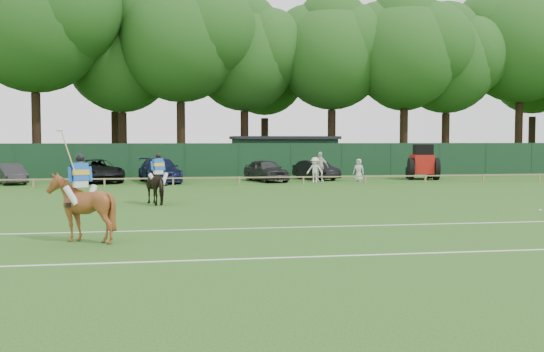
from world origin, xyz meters
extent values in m
plane|color=#1E4C14|center=(0.00, 0.00, 0.00)|extent=(160.00, 160.00, 0.00)
imported|color=black|center=(-3.75, 7.09, 0.81)|extent=(1.55, 2.11, 1.63)
imported|color=brown|center=(-5.71, -2.79, 0.93)|extent=(1.99, 2.10, 1.87)
imported|color=#2B2C2E|center=(-12.97, 21.18, 0.64)|extent=(2.83, 4.10, 1.28)
imported|color=black|center=(-7.85, 21.86, 0.74)|extent=(4.32, 5.88, 1.49)
imported|color=#13193B|center=(-3.82, 21.19, 0.79)|extent=(3.12, 5.72, 1.57)
imported|color=#2E2E31|center=(3.12, 20.96, 0.73)|extent=(2.86, 4.61, 1.46)
imported|color=black|center=(6.82, 22.24, 0.66)|extent=(2.75, 4.26, 1.33)
imported|color=white|center=(6.15, 19.76, 0.81)|extent=(1.18, 0.91, 1.61)
imported|color=silver|center=(6.57, 20.17, 0.98)|extent=(1.16, 0.50, 1.96)
imported|color=beige|center=(9.18, 19.99, 0.75)|extent=(0.87, 0.80, 1.50)
cube|color=silver|center=(-3.75, 7.09, 1.38)|extent=(0.43, 0.38, 0.18)
cube|color=blue|center=(-3.75, 7.09, 1.70)|extent=(0.49, 0.43, 0.51)
cube|color=gold|center=(-3.75, 7.09, 1.68)|extent=(0.51, 0.43, 0.18)
sphere|color=black|center=(-3.75, 7.09, 2.07)|extent=(0.25, 0.25, 0.25)
cylinder|color=silver|center=(-3.49, 7.14, 1.08)|extent=(0.39, 0.45, 0.59)
cylinder|color=silver|center=(-3.97, 6.94, 1.08)|extent=(0.47, 0.28, 0.59)
cube|color=silver|center=(-5.71, -2.79, 1.57)|extent=(0.43, 0.37, 0.18)
cube|color=blue|center=(-5.71, -2.79, 1.89)|extent=(0.48, 0.42, 0.51)
cube|color=gold|center=(-5.71, -2.79, 1.87)|extent=(0.50, 0.41, 0.18)
sphere|color=black|center=(-5.71, -2.79, 2.26)|extent=(0.25, 0.25, 0.25)
cylinder|color=silver|center=(-5.45, -2.75, 1.27)|extent=(0.39, 0.44, 0.59)
cylinder|color=silver|center=(-5.94, -2.93, 1.27)|extent=(0.46, 0.29, 0.59)
cylinder|color=tan|center=(-6.01, -2.85, 2.44)|extent=(0.45, 0.47, 1.17)
sphere|color=silver|center=(10.77, 1.79, 0.04)|extent=(0.09, 0.09, 0.09)
cube|color=silver|center=(0.00, -6.00, 0.01)|extent=(60.00, 0.10, 0.01)
cube|color=silver|center=(0.00, -1.00, 0.01)|extent=(60.00, 0.10, 0.01)
cube|color=#997F5B|center=(0.00, 18.00, 0.45)|extent=(62.00, 0.08, 0.08)
cube|color=#14351E|center=(0.00, 27.00, 1.25)|extent=(92.00, 0.04, 2.50)
cube|color=#14331E|center=(6.00, 30.00, 1.40)|extent=(8.00, 4.00, 2.80)
cube|color=black|center=(6.00, 30.00, 2.92)|extent=(8.40, 4.40, 0.24)
cube|color=red|center=(14.22, 21.50, 1.06)|extent=(1.83, 2.67, 1.32)
cube|color=black|center=(14.13, 21.10, 1.98)|extent=(1.48, 1.56, 0.91)
cylinder|color=black|center=(13.22, 21.00, 0.76)|extent=(0.64, 1.55, 1.52)
cylinder|color=black|center=(14.90, 20.61, 0.76)|extent=(0.64, 1.55, 1.52)
cylinder|color=black|center=(13.71, 22.66, 0.41)|extent=(0.48, 0.86, 0.81)
cylinder|color=black|center=(15.19, 22.32, 0.41)|extent=(0.48, 0.86, 0.81)
camera|label=1|loc=(-3.45, -20.48, 2.77)|focal=42.00mm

